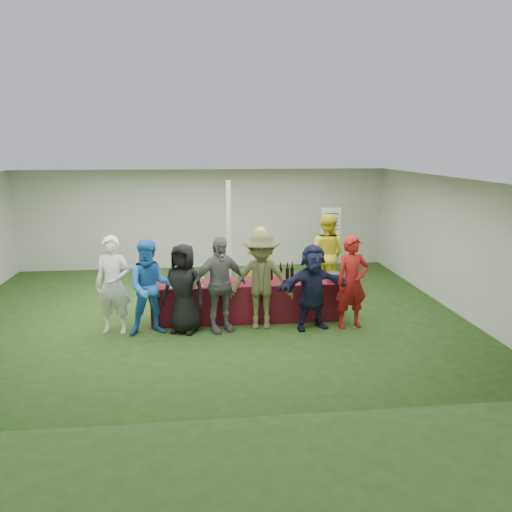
{
  "coord_description": "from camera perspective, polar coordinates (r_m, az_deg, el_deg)",
  "views": [
    {
      "loc": [
        -0.12,
        -9.63,
        3.34
      ],
      "look_at": [
        0.93,
        -0.35,
        1.25
      ],
      "focal_mm": 35.0,
      "sensor_mm": 36.0,
      "label": 1
    }
  ],
  "objects": [
    {
      "name": "tent",
      "position": [
        11.03,
        -3.13,
        2.2
      ],
      "size": [
        10.0,
        10.0,
        10.0
      ],
      "color": "white",
      "rests_on": "ground"
    },
    {
      "name": "customer_1",
      "position": [
        9.05,
        -11.93,
        -3.54
      ],
      "size": [
        0.93,
        0.77,
        1.73
      ],
      "primitive_type": "imported",
      "rotation": [
        0.0,
        0.0,
        0.15
      ],
      "color": "blue",
      "rests_on": "ground"
    },
    {
      "name": "wine_glasses",
      "position": [
        9.37,
        -3.83,
        -2.74
      ],
      "size": [
        2.74,
        0.15,
        0.16
      ],
      "color": "silver",
      "rests_on": "serving_table"
    },
    {
      "name": "water_bottle",
      "position": [
        9.72,
        -1.39,
        -2.21
      ],
      "size": [
        0.07,
        0.07,
        0.23
      ],
      "color": "silver",
      "rests_on": "serving_table"
    },
    {
      "name": "staff_back",
      "position": [
        11.41,
        8.05,
        0.23
      ],
      "size": [
        1.13,
        1.08,
        1.84
      ],
      "primitive_type": "imported",
      "rotation": [
        0.0,
        0.0,
        2.55
      ],
      "color": "yellow",
      "rests_on": "ground"
    },
    {
      "name": "wine_list_sign",
      "position": [
        12.75,
        8.54,
        3.33
      ],
      "size": [
        0.5,
        0.03,
        1.8
      ],
      "color": "slate",
      "rests_on": "ground"
    },
    {
      "name": "ground",
      "position": [
        10.2,
        -5.46,
        -6.57
      ],
      "size": [
        60.0,
        60.0,
        0.0
      ],
      "primitive_type": "plane",
      "color": "#284719",
      "rests_on": "ground"
    },
    {
      "name": "customer_5",
      "position": [
        9.18,
        6.5,
        -3.56
      ],
      "size": [
        1.54,
        0.74,
        1.59
      ],
      "primitive_type": "imported",
      "rotation": [
        0.0,
        0.0,
        0.19
      ],
      "color": "#171B38",
      "rests_on": "ground"
    },
    {
      "name": "customer_2",
      "position": [
        9.07,
        -8.28,
        -3.68
      ],
      "size": [
        0.94,
        0.78,
        1.63
      ],
      "primitive_type": "imported",
      "rotation": [
        0.0,
        0.0,
        -0.39
      ],
      "color": "black",
      "rests_on": "ground"
    },
    {
      "name": "customer_0",
      "position": [
        9.3,
        -16.0,
        -3.18
      ],
      "size": [
        0.71,
        0.53,
        1.78
      ],
      "primitive_type": "imported",
      "rotation": [
        0.0,
        0.0,
        -0.18
      ],
      "color": "white",
      "rests_on": "ground"
    },
    {
      "name": "bar_towel",
      "position": [
        9.96,
        7.39,
        -2.48
      ],
      "size": [
        0.25,
        0.18,
        0.03
      ],
      "primitive_type": "cube",
      "color": "white",
      "rests_on": "serving_table"
    },
    {
      "name": "customer_4",
      "position": [
        9.14,
        0.61,
        -2.79
      ],
      "size": [
        1.25,
        0.82,
        1.83
      ],
      "primitive_type": "imported",
      "rotation": [
        0.0,
        0.0,
        -0.12
      ],
      "color": "brown",
      "rests_on": "ground"
    },
    {
      "name": "serving_table",
      "position": [
        9.78,
        -1.17,
        -5.04
      ],
      "size": [
        3.6,
        0.8,
        0.75
      ],
      "primitive_type": "cube",
      "color": "maroon",
      "rests_on": "ground"
    },
    {
      "name": "customer_3",
      "position": [
        9.02,
        -4.22,
        -3.26
      ],
      "size": [
        1.12,
        0.78,
        1.76
      ],
      "primitive_type": "imported",
      "rotation": [
        0.0,
        0.0,
        0.38
      ],
      "color": "slate",
      "rests_on": "ground"
    },
    {
      "name": "wine_bottles",
      "position": [
        9.84,
        2.44,
        -1.94
      ],
      "size": [
        0.66,
        0.12,
        0.32
      ],
      "color": "black",
      "rests_on": "serving_table"
    },
    {
      "name": "customer_6",
      "position": [
        9.36,
        10.9,
        -2.96
      ],
      "size": [
        0.68,
        0.5,
        1.73
      ],
      "primitive_type": "imported",
      "rotation": [
        0.0,
        0.0,
        0.15
      ],
      "color": "maroon",
      "rests_on": "ground"
    },
    {
      "name": "dump_bucket",
      "position": [
        9.73,
        8.84,
        -2.42
      ],
      "size": [
        0.26,
        0.26,
        0.18
      ],
      "primitive_type": "cylinder",
      "color": "slate",
      "rests_on": "serving_table"
    },
    {
      "name": "staff_pourer",
      "position": [
        10.88,
        0.51,
        -0.83
      ],
      "size": [
        0.68,
        0.55,
        1.63
      ],
      "primitive_type": "imported",
      "rotation": [
        0.0,
        0.0,
        2.83
      ],
      "color": "yellow",
      "rests_on": "ground"
    }
  ]
}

